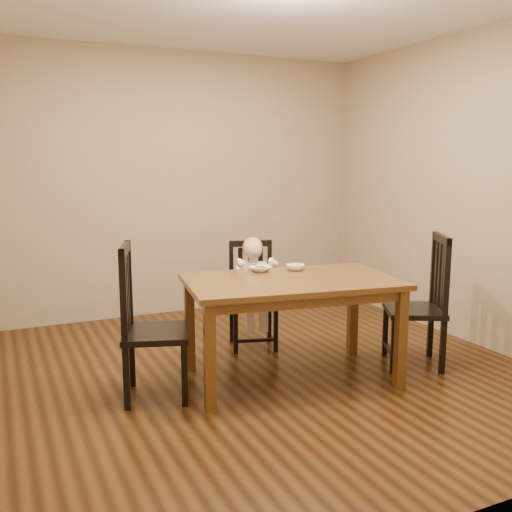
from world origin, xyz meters
name	(u,v)px	position (x,y,z in m)	size (l,w,h in m)	color
room	(262,196)	(0.00, 0.00, 1.35)	(4.01, 4.01, 2.71)	#492B0F
dining_table	(291,290)	(0.14, -0.19, 0.67)	(1.64, 1.13, 0.76)	#543513
chair_child	(252,296)	(0.20, 0.62, 0.44)	(0.48, 0.47, 0.91)	black
chair_left	(148,325)	(-0.89, -0.07, 0.51)	(0.55, 0.57, 1.06)	black
chair_right	(421,303)	(1.21, -0.37, 0.50)	(0.59, 0.60, 1.04)	black
toddler	(253,282)	(0.19, 0.58, 0.57)	(0.30, 0.37, 0.52)	white
bowl_peas	(260,269)	(0.05, 0.14, 0.78)	(0.16, 0.16, 0.04)	white
bowl_veg	(295,267)	(0.32, 0.07, 0.78)	(0.15, 0.15, 0.05)	white
fork	(256,267)	(0.01, 0.13, 0.80)	(0.09, 0.09, 0.05)	silver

